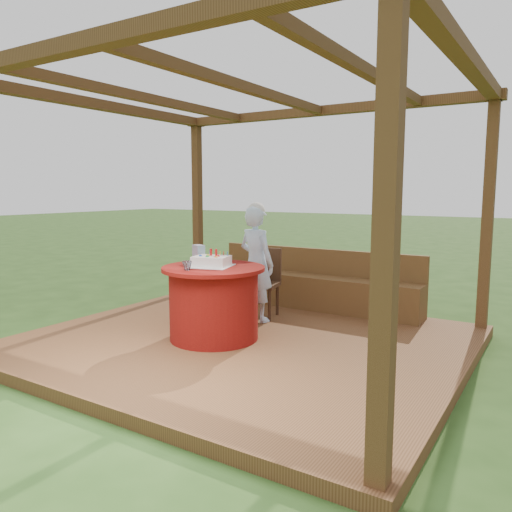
{
  "coord_description": "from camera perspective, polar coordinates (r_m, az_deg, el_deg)",
  "views": [
    {
      "loc": [
        2.92,
        -4.41,
        1.73
      ],
      "look_at": [
        0.0,
        0.25,
        1.0
      ],
      "focal_mm": 35.0,
      "sensor_mm": 36.0,
      "label": 1
    }
  ],
  "objects": [
    {
      "name": "deck",
      "position": [
        5.55,
        -1.39,
        -9.97
      ],
      "size": [
        4.5,
        4.0,
        0.12
      ],
      "primitive_type": "cube",
      "color": "brown",
      "rests_on": "ground"
    },
    {
      "name": "birthday_cake",
      "position": [
        5.38,
        -5.12,
        -0.59
      ],
      "size": [
        0.52,
        0.52,
        0.19
      ],
      "color": "white",
      "rests_on": "table"
    },
    {
      "name": "pergola",
      "position": [
        5.33,
        -1.48,
        14.86
      ],
      "size": [
        4.5,
        4.0,
        2.72
      ],
      "color": "brown",
      "rests_on": "deck"
    },
    {
      "name": "gift_bag",
      "position": [
        5.65,
        -6.57,
        0.24
      ],
      "size": [
        0.17,
        0.14,
        0.2
      ],
      "primitive_type": "cube",
      "rotation": [
        0.0,
        0.0,
        -0.42
      ],
      "color": "pink",
      "rests_on": "table"
    },
    {
      "name": "elderly_woman",
      "position": [
        6.13,
        0.04,
        -0.68
      ],
      "size": [
        0.58,
        0.44,
        1.46
      ],
      "color": "#A5CEF4",
      "rests_on": "deck"
    },
    {
      "name": "bench",
      "position": [
        6.92,
        6.49,
        -3.7
      ],
      "size": [
        3.0,
        0.42,
        0.8
      ],
      "color": "brown",
      "rests_on": "deck"
    },
    {
      "name": "table",
      "position": [
        5.44,
        -4.84,
        -5.29
      ],
      "size": [
        1.11,
        1.11,
        0.79
      ],
      "color": "maroon",
      "rests_on": "deck"
    },
    {
      "name": "drinking_glass",
      "position": [
        5.15,
        -7.89,
        -1.09
      ],
      "size": [
        0.13,
        0.13,
        0.09
      ],
      "primitive_type": "imported",
      "rotation": [
        0.0,
        0.0,
        0.42
      ],
      "color": "white",
      "rests_on": "table"
    },
    {
      "name": "chair",
      "position": [
        6.4,
        0.79,
        -2.64
      ],
      "size": [
        0.5,
        0.5,
        0.87
      ],
      "color": "#3E2413",
      "rests_on": "deck"
    },
    {
      "name": "ground",
      "position": [
        5.56,
        -1.39,
        -10.55
      ],
      "size": [
        60.0,
        60.0,
        0.0
      ],
      "primitive_type": "plane",
      "color": "#264717",
      "rests_on": "ground"
    }
  ]
}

